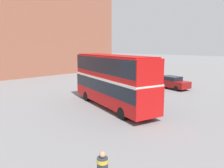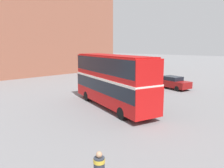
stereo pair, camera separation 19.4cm
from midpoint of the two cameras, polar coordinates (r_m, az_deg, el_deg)
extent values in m
plane|color=slate|center=(18.60, 3.54, -7.23)|extent=(240.00, 240.00, 0.00)
cube|color=#935642|center=(46.72, -19.89, 13.39)|extent=(9.57, 34.05, 17.71)
cube|color=red|center=(19.67, -0.28, -1.71)|extent=(10.97, 5.30, 2.22)
cube|color=red|center=(19.36, -0.29, 4.38)|extent=(10.80, 5.19, 1.97)
cube|color=black|center=(19.58, -0.28, -0.26)|extent=(10.88, 5.30, 1.10)
cube|color=black|center=(19.34, -0.29, 5.07)|extent=(10.65, 5.17, 1.34)
cube|color=silver|center=(19.47, -0.28, 1.59)|extent=(10.87, 5.30, 0.20)
cube|color=#A91111|center=(19.29, -0.29, 7.44)|extent=(10.29, 4.89, 0.10)
cylinder|color=black|center=(17.77, 8.39, -6.52)|extent=(1.01, 0.55, 0.96)
cylinder|color=black|center=(16.53, 2.35, -7.67)|extent=(1.01, 0.55, 0.96)
cylinder|color=black|center=(23.15, -1.87, -2.59)|extent=(1.01, 0.55, 0.96)
cylinder|color=black|center=(22.22, -6.89, -3.18)|extent=(1.01, 0.55, 0.96)
cylinder|color=#2D333D|center=(8.42, -3.19, -20.65)|extent=(0.56, 0.56, 0.66)
cylinder|color=gold|center=(8.32, -3.21, -19.39)|extent=(0.60, 0.60, 0.15)
sphere|color=tan|center=(8.21, -3.22, -17.94)|extent=(0.23, 0.23, 0.23)
cube|color=maroon|center=(29.47, 15.25, 0.17)|extent=(4.86, 2.78, 0.84)
cube|color=black|center=(29.49, 15.04, 1.50)|extent=(2.68, 2.14, 0.50)
cylinder|color=black|center=(29.30, 18.40, -0.78)|extent=(0.69, 0.35, 0.66)
cylinder|color=black|center=(27.99, 16.27, -1.14)|extent=(0.69, 0.35, 0.66)
cylinder|color=black|center=(31.08, 14.27, 0.00)|extent=(0.69, 0.35, 0.66)
cylinder|color=black|center=(29.85, 12.10, -0.30)|extent=(0.69, 0.35, 0.66)
camera|label=1|loc=(0.10, -90.28, -0.05)|focal=35.00mm
camera|label=2|loc=(0.10, 89.72, 0.05)|focal=35.00mm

